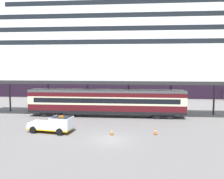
{
  "coord_description": "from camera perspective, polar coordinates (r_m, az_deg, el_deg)",
  "views": [
    {
      "loc": [
        2.37,
        -24.19,
        7.8
      ],
      "look_at": [
        -0.51,
        8.0,
        4.5
      ],
      "focal_mm": 38.21,
      "sensor_mm": 36.0,
      "label": 1
    }
  ],
  "objects": [
    {
      "name": "train_carriage",
      "position": [
        36.25,
        -1.41,
        -2.88
      ],
      "size": [
        23.53,
        2.81,
        4.11
      ],
      "color": "black",
      "rests_on": "ground"
    },
    {
      "name": "ground_plane",
      "position": [
        25.53,
        -0.46,
        -11.96
      ],
      "size": [
        400.0,
        400.0,
        0.0
      ],
      "primitive_type": "plane",
      "color": "slate"
    },
    {
      "name": "service_truck",
      "position": [
        28.78,
        -13.61,
        -8.03
      ],
      "size": [
        5.46,
        2.89,
        2.02
      ],
      "color": "white",
      "rests_on": "ground"
    },
    {
      "name": "traffic_cone_mid",
      "position": [
        27.71,
        10.39,
        -9.79
      ],
      "size": [
        0.36,
        0.36,
        0.78
      ],
      "color": "black",
      "rests_on": "ground"
    },
    {
      "name": "traffic_cone_near",
      "position": [
        27.23,
        -0.04,
        -10.04
      ],
      "size": [
        0.36,
        0.36,
        0.72
      ],
      "color": "black",
      "rests_on": "ground"
    },
    {
      "name": "cruise_ship",
      "position": [
        70.22,
        19.3,
        9.37
      ],
      "size": [
        126.01,
        24.01,
        37.58
      ],
      "color": "black",
      "rests_on": "ground"
    },
    {
      "name": "platform_canopy",
      "position": [
        36.34,
        -1.34,
        2.27
      ],
      "size": [
        40.17,
        5.2,
        5.82
      ],
      "color": "silver",
      "rests_on": "ground"
    }
  ]
}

